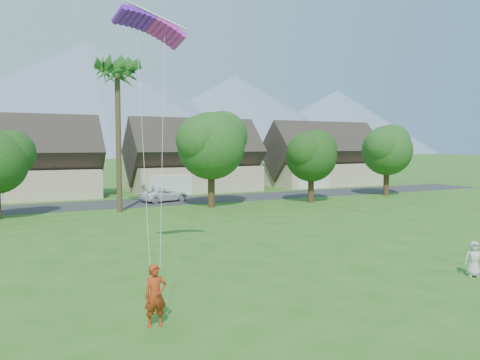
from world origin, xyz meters
TOP-DOWN VIEW (x-y plane):
  - ground at (0.00, 0.00)m, footprint 500.00×500.00m
  - street at (0.00, 34.00)m, footprint 90.00×7.00m
  - kite_flyer at (-6.19, 3.19)m, footprint 0.70×0.47m
  - watcher at (7.27, 2.61)m, footprint 0.86×0.83m
  - parked_car at (3.49, 34.00)m, footprint 5.20×3.47m
  - mountain_ridge at (10.40, 260.00)m, footprint 540.00×240.00m
  - houses_row at (0.49, 42.99)m, footprint 72.75×8.19m
  - tree_row at (-1.14, 27.92)m, footprint 62.27×6.67m
  - fan_palm at (-2.00, 28.50)m, footprint 3.00×3.00m
  - parafoil_kite at (-4.50, 9.39)m, footprint 3.09×1.20m

SIDE VIEW (x-z plane):
  - ground at x=0.00m, z-range 0.00..0.00m
  - street at x=0.00m, z-range 0.00..0.01m
  - parked_car at x=3.49m, z-range 0.00..1.32m
  - watcher at x=7.27m, z-range 0.00..1.49m
  - kite_flyer at x=-6.19m, z-range 0.00..1.90m
  - houses_row at x=0.49m, z-range -0.99..7.87m
  - tree_row at x=-1.14m, z-range 0.66..9.11m
  - parafoil_kite at x=-4.50m, z-range 10.35..10.85m
  - fan_palm at x=-2.00m, z-range 4.90..18.70m
  - mountain_ridge at x=10.40m, z-range -5.93..64.07m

